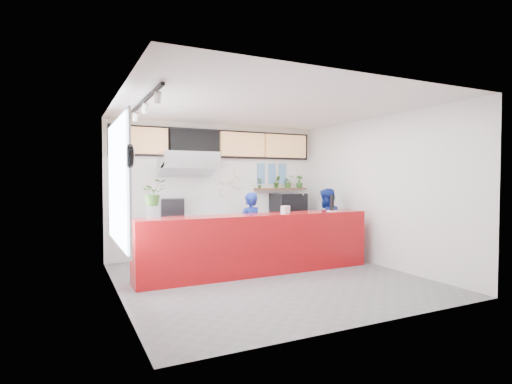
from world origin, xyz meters
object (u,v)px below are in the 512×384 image
object	(u,v)px
espresso_machine	(288,203)
service_counter	(258,244)
panini_oven	(173,209)
staff_center	(250,229)
pepper_mill	(332,203)
staff_right	(326,224)

from	to	relation	value
espresso_machine	service_counter	bearing A→B (deg)	-138.86
panini_oven	staff_center	world-z (taller)	staff_center
staff_center	pepper_mill	xyz separation A→B (m)	(1.48, -0.71, 0.53)
service_counter	panini_oven	bearing A→B (deg)	122.22
service_counter	espresso_machine	xyz separation A→B (m)	(1.70, 1.80, 0.60)
espresso_machine	staff_center	distance (m)	2.01
service_counter	staff_right	size ratio (longest dim) A/B	2.92
espresso_machine	staff_right	size ratio (longest dim) A/B	0.50
service_counter	espresso_machine	distance (m)	2.55
panini_oven	staff_right	size ratio (longest dim) A/B	0.31
pepper_mill	service_counter	bearing A→B (deg)	177.10
espresso_machine	pepper_mill	size ratio (longest dim) A/B	2.45
staff_center	pepper_mill	distance (m)	1.73
staff_center	pepper_mill	size ratio (longest dim) A/B	4.71
panini_oven	staff_right	distance (m)	3.31
panini_oven	espresso_machine	distance (m)	2.84
staff_right	pepper_mill	distance (m)	0.82
panini_oven	staff_center	size ratio (longest dim) A/B	0.32
service_counter	pepper_mill	distance (m)	1.76
staff_center	staff_right	xyz separation A→B (m)	(1.77, -0.13, 0.03)
espresso_machine	staff_center	bearing A→B (deg)	-148.90
staff_center	staff_right	world-z (taller)	staff_right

